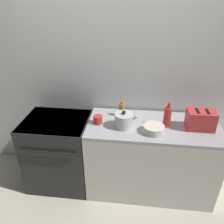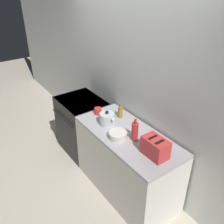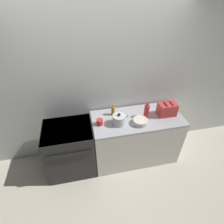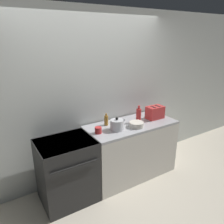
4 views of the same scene
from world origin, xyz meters
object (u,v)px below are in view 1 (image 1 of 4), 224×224
at_px(toaster, 201,120).
at_px(bowl, 154,129).
at_px(cup_red, 98,120).
at_px(kettle, 124,120).
at_px(bottle_amber, 122,110).
at_px(stove, 60,151).
at_px(bottle_red, 167,117).

bearing_deg(toaster, bowl, -165.16).
xyz_separation_m(cup_red, bowl, (0.60, -0.11, -0.01)).
relative_size(toaster, cup_red, 2.90).
distance_m(kettle, bottle_amber, 0.24).
bearing_deg(stove, bottle_red, 1.04).
relative_size(bottle_red, bowl, 1.27).
xyz_separation_m(bottle_red, bowl, (-0.14, -0.13, -0.08)).
bearing_deg(cup_red, bottle_amber, 38.40).
bearing_deg(cup_red, bottle_red, 2.07).
xyz_separation_m(bottle_red, cup_red, (-0.74, -0.03, -0.07)).
relative_size(kettle, toaster, 0.85).
bearing_deg(kettle, bowl, -11.48).
height_order(kettle, toaster, toaster).
distance_m(stove, bowl, 1.19).
bearing_deg(bottle_red, cup_red, -177.93).
bearing_deg(bottle_amber, toaster, -11.79).
distance_m(stove, kettle, 0.93).
bearing_deg(bottle_red, bottle_amber, 161.30).
bearing_deg(stove, toaster, 0.56).
relative_size(toaster, bottle_amber, 1.51).
bearing_deg(bowl, bottle_red, 43.43).
bearing_deg(bottle_red, toaster, -1.15).
height_order(bottle_red, cup_red, bottle_red).
distance_m(cup_red, bowl, 0.61).
height_order(stove, cup_red, cup_red).
bearing_deg(toaster, stove, -179.44).
relative_size(kettle, cup_red, 2.45).
height_order(stove, toaster, toaster).
height_order(toaster, cup_red, toaster).
relative_size(cup_red, bowl, 0.45).
height_order(toaster, bowl, toaster).
xyz_separation_m(toaster, bottle_red, (-0.34, 0.01, 0.01)).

